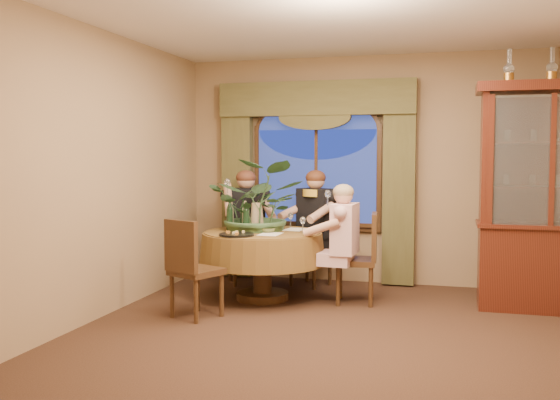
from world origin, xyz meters
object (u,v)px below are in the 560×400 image
(dining_table, at_px, (262,265))
(wine_bottle_0, at_px, (243,214))
(stoneware_vase, at_px, (257,216))
(wine_bottle_3, at_px, (245,216))
(china_cabinet, at_px, (548,198))
(chair_back, at_px, (246,245))
(chair_front_left, at_px, (197,269))
(wine_bottle_4, at_px, (230,216))
(oil_lamp_left, at_px, (509,66))
(oil_lamp_center, at_px, (552,65))
(wine_bottle_1, at_px, (230,214))
(person_scarf, at_px, (317,228))
(wine_bottle_2, at_px, (246,217))
(centerpiece_plant, at_px, (260,171))
(olive_bowl, at_px, (267,230))
(chair_back_right, at_px, (311,246))
(chair_right, at_px, (355,259))
(person_back, at_px, (246,227))
(person_pink, at_px, (345,245))

(dining_table, distance_m, wine_bottle_0, 0.65)
(stoneware_vase, height_order, wine_bottle_3, wine_bottle_3)
(china_cabinet, xyz_separation_m, chair_back, (-3.38, 0.48, -0.68))
(china_cabinet, bearing_deg, chair_front_left, -160.28)
(wine_bottle_3, bearing_deg, wine_bottle_4, -162.77)
(dining_table, bearing_deg, oil_lamp_left, 6.71)
(china_cabinet, relative_size, stoneware_vase, 7.73)
(oil_lamp_center, xyz_separation_m, wine_bottle_1, (-3.34, -0.16, -1.57))
(oil_lamp_left, bearing_deg, china_cabinet, 0.00)
(person_scarf, bearing_deg, china_cabinet, -164.04)
(wine_bottle_2, height_order, wine_bottle_4, same)
(centerpiece_plant, xyz_separation_m, olive_bowl, (0.15, -0.23, -0.63))
(olive_bowl, distance_m, wine_bottle_1, 0.56)
(person_scarf, bearing_deg, chair_back_right, 4.65)
(chair_front_left, relative_size, wine_bottle_1, 2.91)
(oil_lamp_center, distance_m, wine_bottle_4, 3.66)
(olive_bowl, height_order, wine_bottle_3, wine_bottle_3)
(chair_front_left, bearing_deg, wine_bottle_3, 102.14)
(wine_bottle_2, bearing_deg, dining_table, 30.33)
(wine_bottle_0, height_order, wine_bottle_2, same)
(chair_right, xyz_separation_m, person_back, (-1.46, 0.67, 0.22))
(china_cabinet, height_order, stoneware_vase, china_cabinet)
(person_back, xyz_separation_m, wine_bottle_0, (0.16, -0.57, 0.21))
(wine_bottle_0, distance_m, wine_bottle_1, 0.15)
(oil_lamp_center, relative_size, person_back, 0.24)
(chair_back, relative_size, wine_bottle_1, 2.91)
(chair_back_right, relative_size, person_pink, 0.75)
(person_back, bearing_deg, wine_bottle_1, 62.94)
(person_pink, bearing_deg, centerpiece_plant, 81.77)
(chair_back, bearing_deg, person_back, -81.19)
(oil_lamp_left, height_order, wine_bottle_0, oil_lamp_left)
(chair_right, relative_size, wine_bottle_0, 2.91)
(chair_back, distance_m, wine_bottle_4, 0.91)
(chair_back, relative_size, wine_bottle_0, 2.91)
(china_cabinet, distance_m, chair_back_right, 2.72)
(olive_bowl, distance_m, wine_bottle_3, 0.34)
(stoneware_vase, bearing_deg, wine_bottle_2, -100.06)
(chair_right, relative_size, wine_bottle_3, 2.91)
(oil_lamp_center, bearing_deg, chair_front_left, -160.28)
(chair_front_left, relative_size, wine_bottle_0, 2.91)
(dining_table, bearing_deg, stoneware_vase, 125.46)
(chair_right, distance_m, centerpiece_plant, 1.42)
(oil_lamp_center, height_order, chair_right, oil_lamp_center)
(person_back, bearing_deg, wine_bottle_4, 65.66)
(china_cabinet, xyz_separation_m, wine_bottle_4, (-3.30, -0.32, -0.24))
(chair_back, height_order, chair_front_left, same)
(person_scarf, bearing_deg, dining_table, 90.00)
(person_back, bearing_deg, stoneware_vase, 88.58)
(person_scarf, bearing_deg, chair_back, 30.81)
(person_back, bearing_deg, wine_bottle_0, 75.85)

